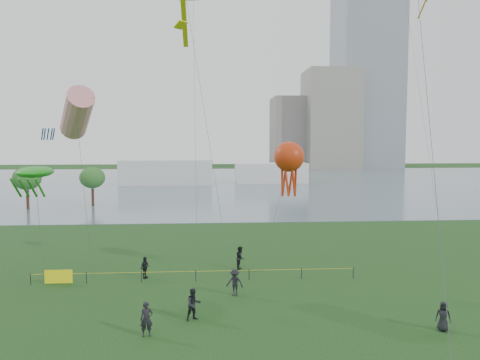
{
  "coord_description": "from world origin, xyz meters",
  "views": [
    {
      "loc": [
        -2.02,
        -19.04,
        10.38
      ],
      "look_at": [
        0.0,
        10.0,
        8.0
      ],
      "focal_mm": 35.0,
      "sensor_mm": 36.0,
      "label": 1
    }
  ],
  "objects": [
    {
      "name": "building_low",
      "position": [
        32.0,
        168.0,
        14.0
      ],
      "size": [
        16.0,
        18.0,
        28.0
      ],
      "primitive_type": "cube",
      "color": "slate",
      "rests_on": "ground_plane"
    },
    {
      "name": "kite_creature",
      "position": [
        -14.62,
        16.04,
        8.14
      ],
      "size": [
        2.36,
        4.62,
        8.59
      ],
      "rotation": [
        0.0,
        0.0,
        0.34
      ],
      "color": "#3F3F42"
    },
    {
      "name": "spectator_b",
      "position": [
        -0.23,
        11.79,
        0.91
      ],
      "size": [
        1.33,
        1.05,
        1.81
      ],
      "primitive_type": "imported",
      "rotation": [
        0.0,
        0.0,
        -0.37
      ],
      "color": "black",
      "rests_on": "ground_plane"
    },
    {
      "name": "kite_octopus",
      "position": [
        3.96,
        14.96,
        9.22
      ],
      "size": [
        3.84,
        3.82,
        10.41
      ],
      "rotation": [
        0.0,
        0.0,
        -0.27
      ],
      "color": "#3F3F42"
    },
    {
      "name": "spectator_f",
      "position": [
        -5.32,
        5.5,
        0.93
      ],
      "size": [
        0.76,
        0.57,
        1.87
      ],
      "primitive_type": "imported",
      "rotation": [
        0.0,
        0.0,
        0.2
      ],
      "color": "black",
      "rests_on": "ground_plane"
    },
    {
      "name": "spectator_c",
      "position": [
        -6.84,
        16.31,
        0.83
      ],
      "size": [
        0.8,
        1.05,
        1.66
      ],
      "primitive_type": "imported",
      "rotation": [
        0.0,
        0.0,
        1.1
      ],
      "color": "black",
      "rests_on": "ground_plane"
    },
    {
      "name": "spectator_d",
      "position": [
        10.86,
        5.09,
        0.82
      ],
      "size": [
        0.95,
        0.81,
        1.64
      ],
      "primitive_type": "imported",
      "rotation": [
        0.0,
        0.0,
        -0.43
      ],
      "color": "black",
      "rests_on": "ground_plane"
    },
    {
      "name": "pavilion_left",
      "position": [
        -12.0,
        95.0,
        3.0
      ],
      "size": [
        22.0,
        8.0,
        6.0
      ],
      "primitive_type": "cube",
      "color": "silver",
      "rests_on": "ground_plane"
    },
    {
      "name": "kite_delta",
      "position": [
        9.96,
        7.14,
        17.92
      ],
      "size": [
        4.04,
        12.43,
        19.72
      ],
      "rotation": [
        0.0,
        0.0,
        0.27
      ],
      "color": "#3F3F42"
    },
    {
      "name": "kite_windsock",
      "position": [
        -11.95,
        17.61,
        12.55
      ],
      "size": [
        4.37,
        5.29,
        14.55
      ],
      "rotation": [
        0.0,
        0.0,
        -0.01
      ],
      "color": "#3F3F42"
    },
    {
      "name": "tower",
      "position": [
        62.0,
        168.0,
        60.0
      ],
      "size": [
        24.0,
        24.0,
        120.0
      ],
      "primitive_type": "cube",
      "color": "gray",
      "rests_on": "ground_plane"
    },
    {
      "name": "lake",
      "position": [
        0.0,
        100.0,
        0.02
      ],
      "size": [
        400.0,
        120.0,
        0.08
      ],
      "primitive_type": "cube",
      "color": "slate",
      "rests_on": "ground_plane"
    },
    {
      "name": "spectator_g",
      "position": [
        0.61,
        18.36,
        0.94
      ],
      "size": [
        0.87,
        1.03,
        1.88
      ],
      "primitive_type": "imported",
      "rotation": [
        0.0,
        0.0,
        1.38
      ],
      "color": "black",
      "rests_on": "ground_plane"
    },
    {
      "name": "trees",
      "position": [
        -29.7,
        54.06,
        4.69
      ],
      "size": [
        22.12,
        10.89,
        6.63
      ],
      "color": "#332017",
      "rests_on": "ground_plane"
    },
    {
      "name": "spectator_a",
      "position": [
        -2.87,
        7.62,
        0.93
      ],
      "size": [
        1.12,
        1.02,
        1.87
      ],
      "primitive_type": "imported",
      "rotation": [
        0.0,
        0.0,
        0.44
      ],
      "color": "black",
      "rests_on": "ground_plane"
    },
    {
      "name": "fence",
      "position": [
        -9.07,
        15.26,
        0.55
      ],
      "size": [
        24.07,
        0.07,
        1.05
      ],
      "color": "black",
      "rests_on": "ground_plane"
    },
    {
      "name": "pavilion_right",
      "position": [
        14.0,
        98.0,
        2.5
      ],
      "size": [
        18.0,
        7.0,
        5.0
      ],
      "primitive_type": "cube",
      "color": "silver",
      "rests_on": "ground_plane"
    },
    {
      "name": "building_mid",
      "position": [
        46.0,
        162.0,
        19.0
      ],
      "size": [
        20.0,
        20.0,
        38.0
      ],
      "primitive_type": "cube",
      "color": "gray",
      "rests_on": "ground_plane"
    }
  ]
}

